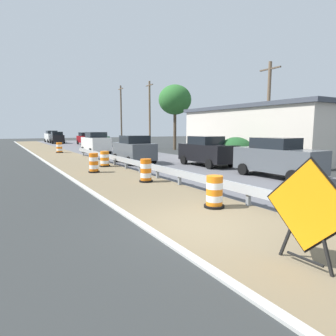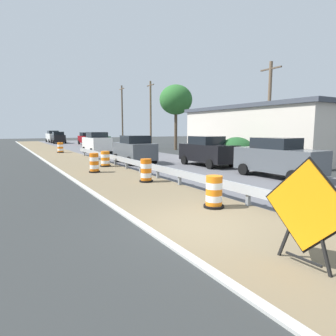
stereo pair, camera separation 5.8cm
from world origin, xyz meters
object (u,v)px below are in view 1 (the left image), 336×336
at_px(car_trailing_far_lane, 52,136).
at_px(car_distant_b, 57,138).
at_px(car_lead_near_lane, 96,143).
at_px(car_mid_far_lane, 98,139).
at_px(traffic_barrel_mid, 94,164).
at_px(traffic_barrel_farther, 59,148).
at_px(utility_pole_mid, 150,114).
at_px(car_lead_far_lane, 134,149).
at_px(warning_sign_diamond, 307,209).
at_px(traffic_barrel_close, 146,172).
at_px(car_distant_c, 85,138).
at_px(car_distant_a, 207,151).
at_px(traffic_barrel_far, 105,160).
at_px(car_trailing_near_lane, 277,158).
at_px(utility_pole_near, 268,111).
at_px(utility_pole_far, 121,115).
at_px(traffic_barrel_nearest, 214,193).

distance_m(car_trailing_far_lane, car_distant_b, 5.41).
distance_m(car_lead_near_lane, car_mid_far_lane, 12.64).
xyz_separation_m(traffic_barrel_mid, traffic_barrel_farther, (0.95, 15.88, -0.02)).
bearing_deg(utility_pole_mid, car_mid_far_lane, 114.93).
relative_size(traffic_barrel_mid, utility_pole_mid, 0.13).
height_order(car_lead_far_lane, car_mid_far_lane, car_lead_far_lane).
relative_size(warning_sign_diamond, car_mid_far_lane, 0.42).
relative_size(warning_sign_diamond, traffic_barrel_farther, 1.86).
bearing_deg(car_trailing_far_lane, traffic_barrel_close, 174.38).
height_order(car_mid_far_lane, utility_pole_mid, utility_pole_mid).
height_order(car_trailing_far_lane, car_distant_c, car_trailing_far_lane).
distance_m(car_distant_a, car_distant_b, 38.23).
bearing_deg(traffic_barrel_farther, traffic_barrel_far, -87.99).
bearing_deg(car_trailing_near_lane, car_lead_near_lane, -171.57).
bearing_deg(traffic_barrel_farther, utility_pole_near, -57.53).
height_order(warning_sign_diamond, utility_pole_mid, utility_pole_mid).
xyz_separation_m(traffic_barrel_close, car_distant_c, (6.44, 35.34, 0.48)).
distance_m(warning_sign_diamond, utility_pole_mid, 32.53).
height_order(car_distant_c, utility_pole_far, utility_pole_far).
bearing_deg(car_mid_far_lane, traffic_barrel_farther, -39.06).
relative_size(warning_sign_diamond, car_distant_b, 0.49).
relative_size(traffic_barrel_far, car_mid_far_lane, 0.21).
relative_size(traffic_barrel_farther, car_distant_a, 0.25).
height_order(car_lead_far_lane, car_distant_c, car_lead_far_lane).
xyz_separation_m(car_lead_near_lane, car_trailing_far_lane, (0.30, 29.48, 0.00)).
bearing_deg(traffic_barrel_nearest, utility_pole_far, 72.91).
bearing_deg(traffic_barrel_mid, traffic_barrel_nearest, -83.21).
relative_size(warning_sign_diamond, car_distant_c, 0.46).
relative_size(traffic_barrel_far, car_trailing_near_lane, 0.22).
xyz_separation_m(car_distant_a, car_distant_b, (-3.23, 38.10, 0.00)).
xyz_separation_m(traffic_barrel_mid, utility_pole_near, (12.28, -1.93, 3.26)).
distance_m(traffic_barrel_mid, car_distant_c, 32.00).
bearing_deg(car_distant_c, traffic_barrel_farther, -24.33).
relative_size(traffic_barrel_far, car_distant_a, 0.24).
distance_m(car_distant_c, utility_pole_mid, 15.58).
height_order(traffic_barrel_nearest, traffic_barrel_close, traffic_barrel_close).
bearing_deg(traffic_barrel_nearest, car_lead_near_lane, 82.55).
height_order(warning_sign_diamond, car_lead_near_lane, car_lead_near_lane).
bearing_deg(traffic_barrel_close, utility_pole_mid, 62.54).
bearing_deg(utility_pole_mid, traffic_barrel_close, -117.46).
xyz_separation_m(traffic_barrel_far, car_trailing_far_lane, (2.99, 40.39, 0.63)).
bearing_deg(warning_sign_diamond, traffic_barrel_far, -97.37).
bearing_deg(car_distant_c, traffic_barrel_mid, -14.27).
xyz_separation_m(traffic_barrel_farther, utility_pole_mid, (11.11, 0.61, 3.86)).
bearing_deg(utility_pole_far, car_distant_b, 126.22).
height_order(car_lead_far_lane, car_distant_b, car_lead_far_lane).
bearing_deg(car_distant_b, traffic_barrel_nearest, 177.87).
distance_m(traffic_barrel_nearest, car_lead_near_lane, 22.95).
distance_m(car_lead_near_lane, car_lead_far_lane, 10.08).
bearing_deg(traffic_barrel_far, traffic_barrel_farther, 92.01).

